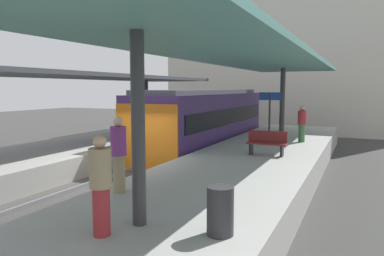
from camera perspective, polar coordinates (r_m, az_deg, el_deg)
ground_plane at (r=12.99m, az=-10.49°, el=-9.03°), size 80.00×80.00×0.00m
platform_left at (r=15.33m, az=-22.29°, el=-5.14°), size 4.40×28.00×1.00m
platform_right at (r=11.18m, az=5.82°, el=-8.81°), size 4.40×28.00×1.00m
track_ballast at (r=12.96m, az=-10.50°, el=-8.61°), size 3.20×28.00×0.20m
rail_near_side at (r=13.34m, az=-13.07°, el=-7.49°), size 0.08×28.00×0.14m
rail_far_side at (r=12.53m, az=-7.79°, el=-8.27°), size 0.08×28.00×0.14m
commuter_train at (r=18.93m, az=1.97°, el=1.13°), size 2.78×11.40×3.10m
canopy_left at (r=16.05m, az=-19.11°, el=7.58°), size 4.18×21.00×2.99m
canopy_right at (r=12.18m, az=8.18°, el=10.75°), size 4.18×21.00×3.50m
platform_bench at (r=13.44m, az=11.44°, el=-2.16°), size 1.40×0.41×0.86m
platform_sign at (r=15.67m, az=11.86°, el=3.25°), size 0.90×0.08×2.21m
litter_bin at (r=6.16m, az=4.37°, el=-12.58°), size 0.44×0.44×0.80m
passenger_near_bench at (r=6.16m, az=-13.85°, el=-8.31°), size 0.36×0.36×1.65m
passenger_mid_platform at (r=17.06m, az=16.54°, el=0.69°), size 0.36×0.36×1.61m
passenger_far_end at (r=8.60m, az=-11.21°, el=-3.83°), size 0.36×0.36×1.74m
station_building_backdrop at (r=30.83m, az=14.22°, el=9.89°), size 18.00×6.00×11.00m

